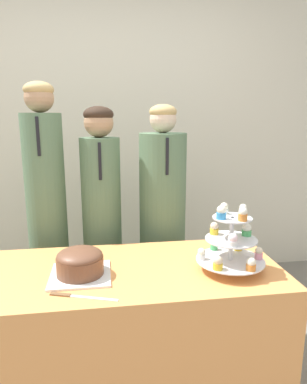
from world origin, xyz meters
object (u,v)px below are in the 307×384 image
(round_cake, at_px, (80,262))
(cake_knife, at_px, (72,296))
(student_1, at_px, (102,227))
(student_2, at_px, (162,227))
(student_0, at_px, (48,220))
(cupcake_stand, at_px, (231,241))

(round_cake, xyz_separation_m, cake_knife, (-0.02, -0.18, -0.06))
(student_1, bearing_deg, student_2, 0.00)
(cake_knife, bearing_deg, student_0, 123.33)
(student_1, bearing_deg, cake_knife, -98.56)
(cake_knife, height_order, student_2, student_2)
(student_0, xyz_separation_m, student_1, (0.34, -0.00, -0.07))
(cake_knife, relative_size, student_0, 0.17)
(cupcake_stand, height_order, student_1, student_1)
(cake_knife, bearing_deg, cupcake_stand, 29.80)
(student_0, relative_size, student_2, 1.08)
(student_0, bearing_deg, cake_knife, -75.44)
(round_cake, distance_m, student_1, 0.65)
(round_cake, height_order, student_0, student_0)
(student_0, xyz_separation_m, student_2, (0.73, 0.00, -0.09))
(round_cake, xyz_separation_m, student_0, (-0.24, 0.64, 0.02))
(cupcake_stand, height_order, student_0, student_0)
(student_2, bearing_deg, student_0, -180.00)
(cake_knife, relative_size, student_1, 0.19)
(round_cake, distance_m, student_0, 0.68)
(cake_knife, relative_size, student_2, 0.19)
(cupcake_stand, distance_m, student_0, 1.16)
(cake_knife, bearing_deg, round_cake, 101.74)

